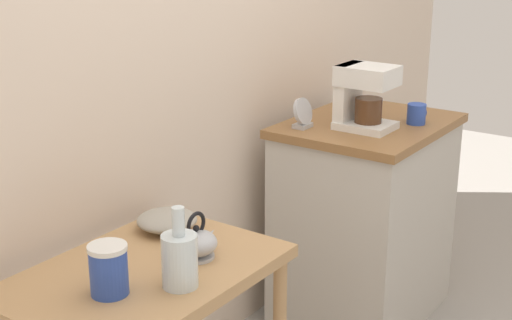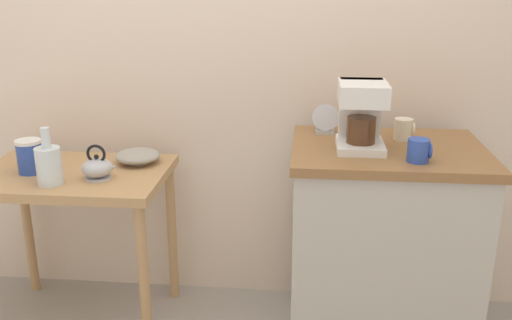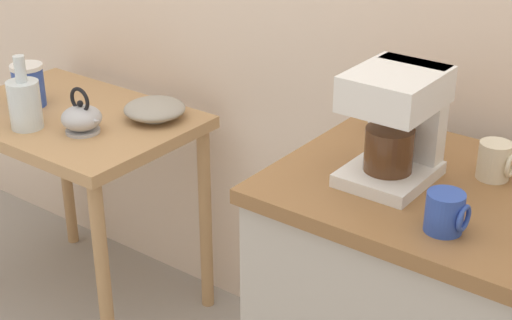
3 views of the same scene
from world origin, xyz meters
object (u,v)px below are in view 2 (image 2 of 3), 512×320
object	(u,v)px
teakettle	(98,168)
glass_carafe_vase	(49,164)
mug_blue	(419,150)
table_clock	(325,121)
canister_enamel	(30,156)
mug_small_cream	(404,129)
bowl_stoneware	(138,156)
coffee_maker	(361,112)

from	to	relation	value
teakettle	glass_carafe_vase	size ratio (longest dim) A/B	0.65
glass_carafe_vase	mug_blue	distance (m)	1.43
table_clock	canister_enamel	bearing A→B (deg)	-172.85
mug_blue	teakettle	bearing A→B (deg)	173.23
teakettle	canister_enamel	xyz separation A→B (m)	(-0.31, 0.05, 0.02)
glass_carafe_vase	mug_small_cream	bearing A→B (deg)	8.72
glass_carafe_vase	canister_enamel	xyz separation A→B (m)	(-0.14, 0.13, -0.01)
teakettle	canister_enamel	world-z (taller)	teakettle
bowl_stoneware	teakettle	distance (m)	0.24
mug_blue	table_clock	world-z (taller)	table_clock
coffee_maker	table_clock	bearing A→B (deg)	123.28
coffee_maker	mug_small_cream	size ratio (longest dim) A/B	2.98
canister_enamel	mug_blue	size ratio (longest dim) A/B	1.70
mug_blue	table_clock	xyz separation A→B (m)	(-0.33, 0.35, 0.01)
teakettle	coffee_maker	world-z (taller)	coffee_maker
mug_small_cream	table_clock	world-z (taller)	table_clock
canister_enamel	mug_blue	bearing A→B (deg)	-7.16
bowl_stoneware	coffee_maker	xyz separation A→B (m)	(0.96, -0.21, 0.27)
mug_blue	glass_carafe_vase	bearing A→B (deg)	177.22
glass_carafe_vase	bowl_stoneware	bearing A→B (deg)	46.93
canister_enamel	table_clock	size ratio (longest dim) A/B	1.16
mug_small_cream	bowl_stoneware	bearing A→B (deg)	176.24
teakettle	table_clock	xyz separation A→B (m)	(0.93, 0.20, 0.17)
mug_small_cream	table_clock	xyz separation A→B (m)	(-0.32, 0.07, 0.01)
canister_enamel	table_clock	xyz separation A→B (m)	(1.25, 0.16, 0.15)
bowl_stoneware	table_clock	world-z (taller)	table_clock
bowl_stoneware	table_clock	xyz separation A→B (m)	(0.83, -0.01, 0.18)
mug_blue	bowl_stoneware	bearing A→B (deg)	162.59
teakettle	canister_enamel	distance (m)	0.32
bowl_stoneware	canister_enamel	distance (m)	0.45
coffee_maker	mug_blue	bearing A→B (deg)	-38.49
glass_carafe_vase	table_clock	size ratio (longest dim) A/B	1.90
canister_enamel	mug_blue	distance (m)	1.59
bowl_stoneware	teakettle	bearing A→B (deg)	-116.07
glass_carafe_vase	mug_small_cream	size ratio (longest dim) A/B	2.70
coffee_maker	table_clock	distance (m)	0.25
teakettle	mug_blue	bearing A→B (deg)	-6.77
canister_enamel	mug_blue	world-z (taller)	mug_blue
teakettle	mug_blue	world-z (taller)	mug_blue
mug_small_cream	mug_blue	size ratio (longest dim) A/B	1.03
mug_small_cream	glass_carafe_vase	bearing A→B (deg)	-171.28
teakettle	bowl_stoneware	bearing A→B (deg)	63.93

